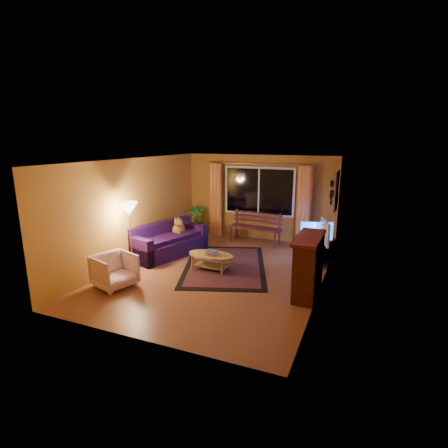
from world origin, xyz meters
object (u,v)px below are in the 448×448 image
at_px(bench, 255,235).
at_px(tv_console, 319,252).
at_px(sofa, 168,240).
at_px(floor_lamp, 131,236).
at_px(coffee_table, 211,262).
at_px(armchair, 114,269).

distance_m(bench, tv_console, 2.14).
bearing_deg(bench, sofa, -125.85).
height_order(floor_lamp, coffee_table, floor_lamp).
bearing_deg(sofa, bench, 64.56).
height_order(bench, tv_console, tv_console).
height_order(sofa, armchair, sofa).
relative_size(floor_lamp, coffee_table, 1.46).
distance_m(sofa, floor_lamp, 1.32).
xyz_separation_m(armchair, coffee_table, (1.42, 1.57, -0.18)).
bearing_deg(floor_lamp, coffee_table, 20.73).
height_order(armchair, coffee_table, armchair).
distance_m(sofa, coffee_table, 1.62).
bearing_deg(tv_console, floor_lamp, -132.10).
bearing_deg(tv_console, armchair, -120.87).
relative_size(armchair, tv_console, 0.66).
relative_size(armchair, coffee_table, 0.69).
height_order(sofa, floor_lamp, floor_lamp).
height_order(bench, sofa, sofa).
bearing_deg(coffee_table, floor_lamp, -159.27).
relative_size(sofa, coffee_table, 1.87).
bearing_deg(sofa, tv_console, 32.40).
relative_size(bench, floor_lamp, 0.95).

